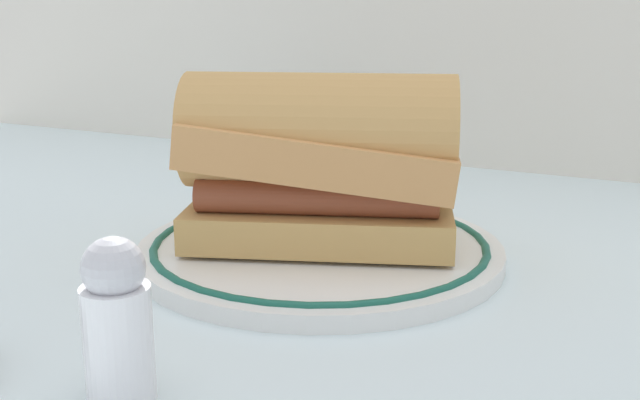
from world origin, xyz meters
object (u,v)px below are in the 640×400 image
Objects in this scene: plate at (320,249)px; salt_shaker at (117,322)px; sausage_sandwich at (320,159)px; drinking_glass at (257,143)px.

salt_shaker reaches higher than plate.
sausage_sandwich is 2.61× the size of salt_shaker.
sausage_sandwich is 0.27m from drinking_glass.
plate is 0.07m from sausage_sandwich.
salt_shaker is (0.00, -0.23, -0.03)m from sausage_sandwich.
salt_shaker is (0.18, -0.43, 0.00)m from drinking_glass.
drinking_glass is (-0.17, 0.21, -0.04)m from sausage_sandwich.
salt_shaker is (0.00, -0.23, 0.03)m from plate.
plate is 2.99× the size of drinking_glass.
plate is 0.23m from salt_shaker.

